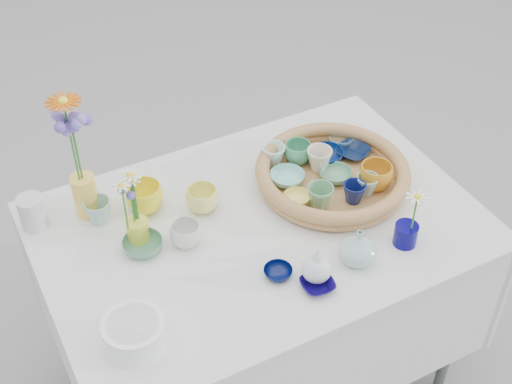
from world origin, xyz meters
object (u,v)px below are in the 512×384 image
display_table (259,376)px  tall_vase_yellow (85,195)px  wicker_tray (332,175)px  bud_vase_seafoam (358,247)px

display_table → tall_vase_yellow: 0.97m
wicker_tray → tall_vase_yellow: (-0.70, 0.23, 0.03)m
wicker_tray → tall_vase_yellow: size_ratio=3.54×
bud_vase_seafoam → tall_vase_yellow: size_ratio=0.82×
wicker_tray → display_table: bearing=-169.9°
display_table → bud_vase_seafoam: (0.17, -0.26, 0.82)m
wicker_tray → bud_vase_seafoam: size_ratio=4.30×
display_table → tall_vase_yellow: size_ratio=9.40×
wicker_tray → tall_vase_yellow: tall_vase_yellow is taller
wicker_tray → tall_vase_yellow: bearing=162.2°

